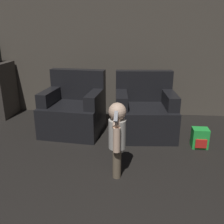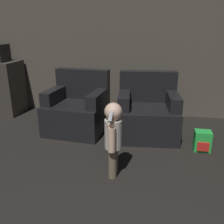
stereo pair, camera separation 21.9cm
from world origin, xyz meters
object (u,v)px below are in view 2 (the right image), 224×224
object	(u,v)px
armchair_right	(148,114)
person_toddler	(113,134)
armchair_left	(77,110)
toy_backpack	(202,141)

from	to	relation	value
armchair_right	person_toddler	size ratio (longest dim) A/B	1.11
armchair_left	armchair_right	size ratio (longest dim) A/B	1.01
armchair_left	armchair_right	xyz separation A→B (m)	(1.08, 0.00, 0.00)
person_toddler	armchair_right	bearing A→B (deg)	162.71
armchair_left	person_toddler	xyz separation A→B (m)	(0.75, -1.16, 0.16)
armchair_right	armchair_left	bearing A→B (deg)	175.07
armchair_left	person_toddler	size ratio (longest dim) A/B	1.12
armchair_left	toy_backpack	world-z (taller)	armchair_left
armchair_left	person_toddler	world-z (taller)	armchair_left
toy_backpack	armchair_right	bearing A→B (deg)	152.18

